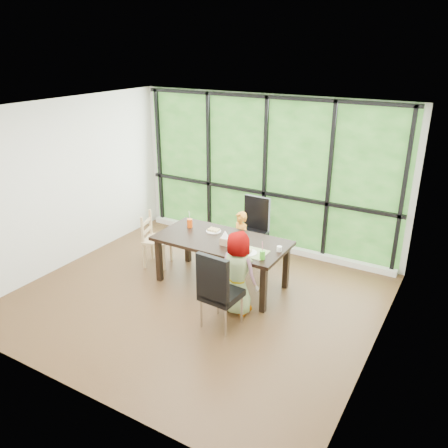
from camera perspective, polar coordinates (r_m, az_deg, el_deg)
The scene contains 23 objects.
ground at distance 6.77m, azimuth -3.38°, elevation -9.19°, with size 5.00×5.00×0.00m, color black.
back_wall at distance 8.06m, azimuth 5.29°, elevation 6.37°, with size 5.00×5.00×0.00m, color silver.
foliage_backdrop at distance 8.04m, azimuth 5.23°, elevation 6.34°, with size 4.80×0.02×2.65m, color #214A19.
window_mullions at distance 8.01m, azimuth 5.10°, elevation 6.27°, with size 4.80×0.06×2.65m, color black, non-canonical shape.
window_sill at distance 8.42m, azimuth 4.69°, elevation -2.35°, with size 4.80×0.12×0.10m, color silver.
dining_table at distance 6.96m, azimuth -0.30°, elevation -4.75°, with size 1.99×0.98×0.75m, color black.
chair_window_leather at distance 7.68m, azimuth 3.44°, elevation -0.77°, with size 0.46×0.46×1.08m, color black.
chair_interior_leather at distance 5.90m, azimuth -0.31°, elevation -8.15°, with size 0.46×0.46×1.08m, color black.
chair_end_beech at distance 7.60m, azimuth -8.36°, elevation -1.96°, with size 0.42×0.40×0.90m, color tan.
child_toddler at distance 7.37m, azimuth 2.03°, elevation -2.13°, with size 0.36×0.24×0.99m, color orange.
child_older at distance 6.17m, azimuth 1.80°, elevation -6.15°, with size 0.58×0.38×1.18m, color gray.
placemat at distance 6.40m, azimuth 3.26°, elevation -3.51°, with size 0.48×0.35×0.01m, color tan.
plate_far at distance 7.07m, azimuth -1.32°, elevation -0.90°, with size 0.23×0.23×0.01m, color white.
plate_near at distance 6.36m, azimuth 2.98°, elevation -3.61°, with size 0.26×0.26×0.02m, color white.
orange_cup at distance 7.23m, azimuth -4.30°, elevation 0.11°, with size 0.09×0.09×0.14m, color #DD480B.
green_cup at distance 6.19m, azimuth 4.82°, elevation -3.88°, with size 0.08×0.08×0.12m, color #53CC31.
white_mug at distance 6.45m, azimuth 6.92°, elevation -3.10°, with size 0.07×0.07×0.07m, color white.
tissue_box at distance 6.61m, azimuth 0.15°, elevation -2.14°, with size 0.12×0.12×0.11m, color tan.
crepe_rolls_far at distance 7.06m, azimuth -1.32°, elevation -0.71°, with size 0.20×0.12×0.04m, color tan, non-canonical shape.
crepe_rolls_near at distance 6.35m, azimuth 2.99°, elevation -3.39°, with size 0.10×0.12×0.04m, color tan, non-canonical shape.
straw_white at distance 7.19m, azimuth -4.33°, elevation 0.92°, with size 0.01×0.01×0.20m, color white.
straw_pink at distance 6.14m, azimuth 4.85°, elevation -3.03°, with size 0.01×0.01×0.20m, color pink.
tissue at distance 6.56m, azimuth 0.15°, elevation -1.27°, with size 0.12×0.12×0.11m, color white.
Camera 1 is at (3.26, -4.81, 3.49)m, focal length 36.57 mm.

